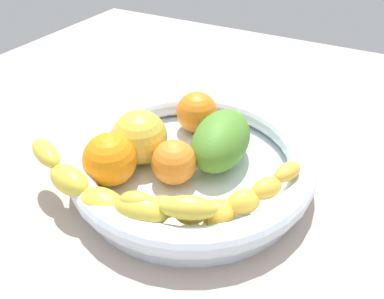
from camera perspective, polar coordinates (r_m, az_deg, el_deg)
kitchen_counter at (r=53.40cm, az=-0.00°, el=-5.42°), size 120.00×120.00×3.00cm
fruit_bowl at (r=50.73cm, az=-0.00°, el=-1.90°), size 32.27×32.27×5.15cm
banana_draped_left at (r=42.38cm, az=3.77°, el=-7.87°), size 15.94×16.92×5.17cm
banana_draped_right at (r=43.86cm, az=-12.97°, el=-6.46°), size 6.39×26.66×5.74cm
orange_front at (r=48.23cm, az=-12.28°, el=-1.48°), size 6.77×6.77×6.77cm
orange_mid_left at (r=47.57cm, az=-2.72°, el=-1.91°), size 5.77×5.77×5.77cm
orange_mid_right at (r=57.26cm, az=0.72°, el=5.64°), size 6.23×6.23×6.23cm
mango_green at (r=50.55cm, az=4.43°, el=1.42°), size 12.50×8.41×6.95cm
apple_yellow at (r=51.00cm, az=-7.86°, el=1.84°), size 7.43×7.43×7.43cm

